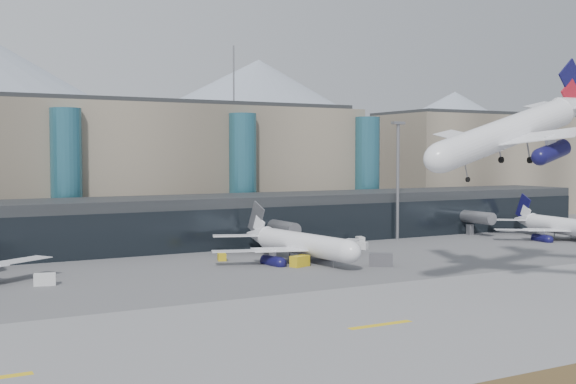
# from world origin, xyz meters

# --- Properties ---
(ground) EXTENTS (900.00, 900.00, 0.00)m
(ground) POSITION_xyz_m (0.00, 0.00, 0.00)
(ground) COLOR #515154
(ground) RESTS_ON ground
(runway_strip) EXTENTS (400.00, 40.00, 0.04)m
(runway_strip) POSITION_xyz_m (0.00, -15.00, 0.02)
(runway_strip) COLOR slate
(runway_strip) RESTS_ON ground
(runway_markings) EXTENTS (128.00, 1.00, 0.02)m
(runway_markings) POSITION_xyz_m (-0.00, -15.00, 0.05)
(runway_markings) COLOR gold
(runway_markings) RESTS_ON ground
(concourse) EXTENTS (170.00, 27.00, 10.00)m
(concourse) POSITION_xyz_m (-0.02, 57.73, 4.97)
(concourse) COLOR black
(concourse) RESTS_ON ground
(terminal_main) EXTENTS (130.00, 30.00, 31.00)m
(terminal_main) POSITION_xyz_m (-25.00, 90.00, 15.44)
(terminal_main) COLOR gray
(terminal_main) RESTS_ON ground
(terminal_east) EXTENTS (70.00, 30.00, 31.00)m
(terminal_east) POSITION_xyz_m (95.00, 90.00, 15.44)
(terminal_east) COLOR gray
(terminal_east) RESTS_ON ground
(teal_towers) EXTENTS (116.40, 19.40, 46.00)m
(teal_towers) POSITION_xyz_m (-14.99, 74.01, 14.01)
(teal_towers) COLOR #296274
(teal_towers) RESTS_ON ground
(mountain_ridge) EXTENTS (910.00, 400.00, 110.00)m
(mountain_ridge) POSITION_xyz_m (15.97, 380.00, 45.74)
(mountain_ridge) COLOR gray
(mountain_ridge) RESTS_ON ground
(lightmast_mid) EXTENTS (3.00, 1.20, 25.60)m
(lightmast_mid) POSITION_xyz_m (30.00, 48.00, 14.42)
(lightmast_mid) COLOR slate
(lightmast_mid) RESTS_ON ground
(hero_jet) EXTENTS (35.60, 36.12, 11.66)m
(hero_jet) POSITION_xyz_m (11.00, -5.12, 23.06)
(hero_jet) COLOR white
(hero_jet) RESTS_ON ground
(jet_parked_mid) EXTENTS (33.61, 33.46, 10.89)m
(jet_parked_mid) POSITION_xyz_m (-4.79, 32.36, 4.12)
(jet_parked_mid) COLOR white
(jet_parked_mid) RESTS_ON ground
(jet_parked_right) EXTENTS (32.17, 32.47, 10.50)m
(jet_parked_right) POSITION_xyz_m (61.28, 32.30, 3.97)
(jet_parked_right) COLOR white
(jet_parked_right) RESTS_ON ground
(veh_a) EXTENTS (3.24, 2.23, 1.67)m
(veh_a) POSITION_xyz_m (-47.67, 27.21, 0.83)
(veh_a) COLOR silver
(veh_a) RESTS_ON ground
(veh_b) EXTENTS (1.95, 2.51, 1.28)m
(veh_b) POSITION_xyz_m (-16.22, 37.12, 0.64)
(veh_b) COLOR gold
(veh_b) RESTS_ON ground
(veh_c) EXTENTS (4.37, 3.91, 2.16)m
(veh_c) POSITION_xyz_m (4.40, 18.70, 1.08)
(veh_c) COLOR #454549
(veh_c) RESTS_ON ground
(veh_d) EXTENTS (2.06, 2.83, 1.45)m
(veh_d) POSITION_xyz_m (18.47, 45.36, 0.73)
(veh_d) COLOR silver
(veh_d) RESTS_ON ground
(veh_g) EXTENTS (2.48, 2.75, 1.39)m
(veh_g) POSITION_xyz_m (13.74, 38.04, 0.69)
(veh_g) COLOR silver
(veh_g) RESTS_ON ground
(veh_h) EXTENTS (3.66, 2.72, 1.81)m
(veh_h) POSITION_xyz_m (-7.60, 24.74, 0.90)
(veh_h) COLOR gold
(veh_h) RESTS_ON ground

